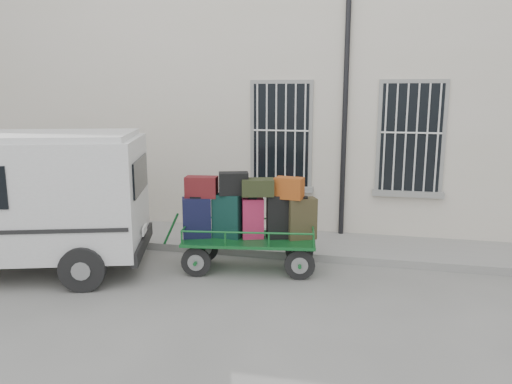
{
  "coord_description": "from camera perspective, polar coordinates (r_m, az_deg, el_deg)",
  "views": [
    {
      "loc": [
        1.43,
        -7.72,
        3.19
      ],
      "look_at": [
        -0.52,
        1.0,
        1.38
      ],
      "focal_mm": 35.0,
      "sensor_mm": 36.0,
      "label": 1
    }
  ],
  "objects": [
    {
      "name": "sidewalk",
      "position": [
        10.49,
        4.21,
        -5.87
      ],
      "size": [
        24.0,
        1.7,
        0.15
      ],
      "primitive_type": "cube",
      "color": "gray",
      "rests_on": "ground"
    },
    {
      "name": "van",
      "position": [
        9.8,
        -27.21,
        -0.22
      ],
      "size": [
        5.3,
        3.42,
        2.49
      ],
      "rotation": [
        0.0,
        0.0,
        0.3
      ],
      "color": "silver",
      "rests_on": "ground"
    },
    {
      "name": "luggage_cart",
      "position": [
        8.91,
        -0.97,
        -2.98
      ],
      "size": [
        2.8,
        1.37,
        1.79
      ],
      "rotation": [
        0.0,
        0.0,
        0.14
      ],
      "color": "black",
      "rests_on": "ground"
    },
    {
      "name": "building",
      "position": [
        13.29,
        6.54,
        10.54
      ],
      "size": [
        24.0,
        5.15,
        6.0
      ],
      "color": "beige",
      "rests_on": "ground"
    },
    {
      "name": "ground",
      "position": [
        8.47,
        1.97,
        -10.69
      ],
      "size": [
        80.0,
        80.0,
        0.0
      ],
      "primitive_type": "plane",
      "color": "slate",
      "rests_on": "ground"
    }
  ]
}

